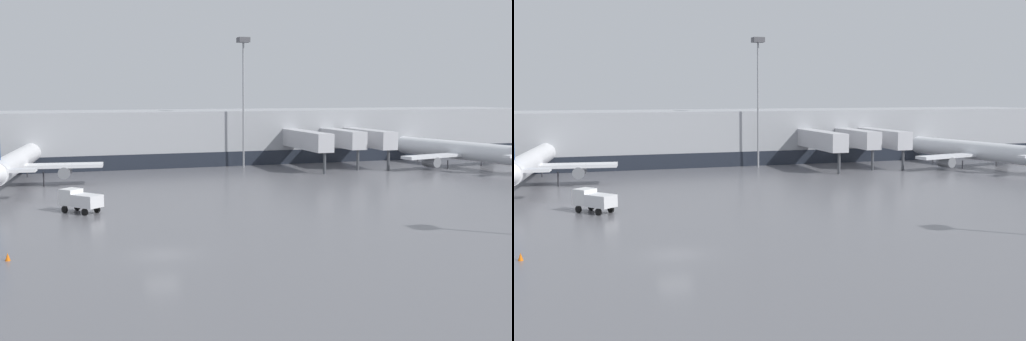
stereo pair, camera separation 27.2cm
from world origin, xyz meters
The scene contains 7 objects.
ground_plane centered at (0.00, 0.00, 0.00)m, with size 320.00×320.00×0.00m, color slate.
terminal_building centered at (0.48, 61.80, 4.50)m, with size 160.00×30.73×9.00m.
parked_jet_0 centered at (56.36, 40.77, 2.66)m, with size 24.32×35.59×9.23m.
parked_jet_1 centered at (-11.73, 40.52, 3.14)m, with size 22.22×33.49×10.25m.
service_truck_2 centered at (-4.87, 19.49, 1.37)m, with size 4.33×4.64×2.36m.
traffic_cone_0 centered at (-10.97, 1.91, 0.29)m, with size 0.39×0.39×0.57m.
apron_light_mast_2 centered at (22.66, 51.94, 16.12)m, with size 1.80×1.80×20.78m.
Camera 1 is at (-8.22, -46.95, 12.24)m, focal length 45.00 mm.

